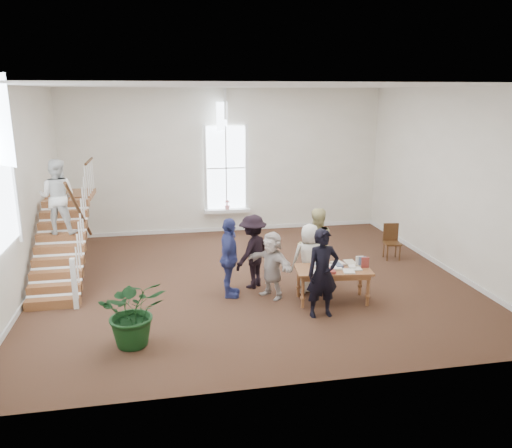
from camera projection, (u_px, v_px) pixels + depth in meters
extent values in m
plane|color=#3F2618|center=(251.00, 280.00, 11.99)|extent=(10.00, 10.00, 0.00)
plane|color=silver|center=(226.00, 161.00, 15.69)|extent=(10.00, 0.00, 10.00)
plane|color=silver|center=(305.00, 245.00, 7.14)|extent=(10.00, 0.00, 10.00)
plane|color=silver|center=(18.00, 196.00, 10.52)|extent=(0.00, 9.00, 9.00)
plane|color=silver|center=(450.00, 181.00, 12.30)|extent=(0.00, 9.00, 9.00)
plane|color=white|center=(250.00, 86.00, 10.83)|extent=(10.00, 10.00, 0.00)
cube|color=white|center=(227.00, 211.00, 15.91)|extent=(1.45, 0.28, 0.10)
plane|color=white|center=(226.00, 168.00, 15.68)|extent=(2.60, 0.00, 2.60)
plane|color=white|center=(225.00, 116.00, 15.27)|extent=(0.60, 0.60, 0.85)
cube|color=white|center=(227.00, 229.00, 16.22)|extent=(10.00, 0.04, 0.12)
imported|color=pink|center=(227.00, 205.00, 15.83)|extent=(0.17, 0.17, 0.30)
cube|color=brown|center=(53.00, 303.00, 10.43)|extent=(1.10, 0.30, 0.20)
cube|color=brown|center=(55.00, 288.00, 10.66)|extent=(1.10, 0.30, 0.20)
cube|color=brown|center=(57.00, 275.00, 10.89)|extent=(1.10, 0.30, 0.20)
cube|color=brown|center=(58.00, 262.00, 11.13)|extent=(1.10, 0.30, 0.20)
cube|color=brown|center=(60.00, 249.00, 11.36)|extent=(1.10, 0.30, 0.20)
cube|color=brown|center=(62.00, 237.00, 11.59)|extent=(1.10, 0.30, 0.20)
cube|color=brown|center=(63.00, 226.00, 11.83)|extent=(1.10, 0.30, 0.20)
cube|color=brown|center=(65.00, 214.00, 12.06)|extent=(1.10, 0.30, 0.20)
cube|color=brown|center=(66.00, 204.00, 12.30)|extent=(1.10, 0.30, 0.20)
cube|color=brown|center=(72.00, 195.00, 13.14)|extent=(1.10, 1.20, 0.12)
cube|color=white|center=(74.00, 284.00, 10.26)|extent=(0.10, 0.10, 1.10)
cylinder|color=#3B1E10|center=(80.00, 212.00, 11.23)|extent=(0.07, 2.74, 1.86)
imported|color=silver|center=(57.00, 197.00, 11.35)|extent=(0.94, 0.79, 1.72)
cube|color=brown|center=(333.00, 270.00, 10.58)|extent=(1.66, 0.97, 0.05)
cube|color=brown|center=(333.00, 273.00, 10.60)|extent=(1.53, 0.83, 0.10)
cylinder|color=brown|center=(303.00, 292.00, 10.35)|extent=(0.07, 0.07, 0.69)
cylinder|color=brown|center=(368.00, 291.00, 10.44)|extent=(0.07, 0.07, 0.69)
cylinder|color=brown|center=(298.00, 282.00, 10.91)|extent=(0.07, 0.07, 0.69)
cylinder|color=brown|center=(360.00, 280.00, 11.01)|extent=(0.07, 0.07, 0.69)
cube|color=silver|center=(356.00, 268.00, 10.56)|extent=(0.22, 0.28, 0.02)
cube|color=beige|center=(326.00, 267.00, 10.65)|extent=(0.23, 0.27, 0.03)
cube|color=tan|center=(336.00, 268.00, 10.59)|extent=(0.22, 0.32, 0.03)
cube|color=silver|center=(315.00, 265.00, 10.76)|extent=(0.24, 0.30, 0.02)
cube|color=#4C5972|center=(318.00, 265.00, 10.75)|extent=(0.17, 0.25, 0.03)
cube|color=maroon|center=(340.00, 264.00, 10.81)|extent=(0.33, 0.36, 0.03)
cube|color=white|center=(317.00, 272.00, 10.29)|extent=(0.21, 0.30, 0.04)
cube|color=#BFB299|center=(318.00, 271.00, 10.41)|extent=(0.22, 0.29, 0.02)
cube|color=silver|center=(349.00, 271.00, 10.39)|extent=(0.28, 0.32, 0.03)
cube|color=beige|center=(338.00, 264.00, 10.79)|extent=(0.28, 0.31, 0.05)
cube|color=tan|center=(357.00, 265.00, 10.75)|extent=(0.21, 0.27, 0.05)
cube|color=silver|center=(352.00, 266.00, 10.64)|extent=(0.19, 0.28, 0.05)
cube|color=#4C5972|center=(338.00, 265.00, 10.70)|extent=(0.16, 0.30, 0.06)
cube|color=maroon|center=(330.00, 271.00, 10.35)|extent=(0.21, 0.28, 0.06)
cube|color=white|center=(335.00, 267.00, 10.61)|extent=(0.23, 0.31, 0.04)
cube|color=#BFB299|center=(350.00, 263.00, 10.85)|extent=(0.22, 0.30, 0.06)
imported|color=black|center=(323.00, 273.00, 9.83)|extent=(0.69, 0.48, 1.81)
imported|color=silver|center=(309.00, 259.00, 11.07)|extent=(0.82, 0.58, 1.57)
imported|color=#D4C784|center=(316.00, 246.00, 11.57)|extent=(0.96, 0.80, 1.81)
imported|color=navy|center=(229.00, 258.00, 10.81)|extent=(0.64, 1.10, 1.77)
imported|color=black|center=(253.00, 251.00, 11.35)|extent=(1.23, 1.23, 1.71)
imported|color=beige|center=(272.00, 265.00, 10.81)|extent=(1.12, 1.39, 1.48)
imported|color=#103414|center=(134.00, 311.00, 8.76)|extent=(1.24, 1.10, 1.28)
cube|color=#3B1E10|center=(392.00, 243.00, 13.36)|extent=(0.46, 0.46, 0.05)
cube|color=#3B1E10|center=(391.00, 232.00, 13.48)|extent=(0.41, 0.09, 0.49)
cylinder|color=#3B1E10|center=(387.00, 253.00, 13.25)|extent=(0.04, 0.04, 0.43)
cylinder|color=#3B1E10|center=(400.00, 253.00, 13.27)|extent=(0.04, 0.04, 0.43)
cylinder|color=#3B1E10|center=(384.00, 249.00, 13.57)|extent=(0.04, 0.04, 0.43)
cylinder|color=#3B1E10|center=(396.00, 249.00, 13.59)|extent=(0.04, 0.04, 0.43)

